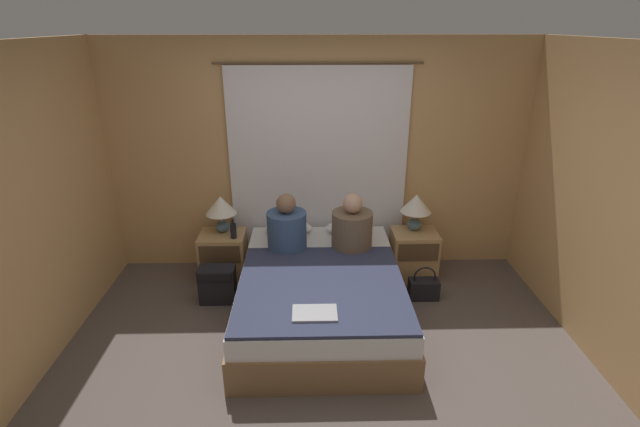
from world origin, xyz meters
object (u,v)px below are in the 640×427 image
(beer_bottle_on_left_stand, at_px, (233,231))
(bed, at_px, (321,295))
(lamp_right, at_px, (416,206))
(pillow_right, at_px, (349,228))
(nightstand_left, at_px, (224,257))
(person_left_in_bed, at_px, (287,228))
(handbag_on_floor, at_px, (424,288))
(backpack_on_floor, at_px, (217,282))
(lamp_left, at_px, (221,208))
(nightstand_right, at_px, (413,254))
(laptop_on_bed, at_px, (315,313))
(pillow_left, at_px, (288,228))
(person_right_in_bed, at_px, (352,228))

(beer_bottle_on_left_stand, bearing_deg, bed, -36.28)
(lamp_right, relative_size, pillow_right, 0.79)
(nightstand_left, xyz_separation_m, person_left_in_bed, (0.70, -0.27, 0.45))
(bed, bearing_deg, handbag_on_floor, 16.06)
(lamp_right, distance_m, beer_bottle_on_left_stand, 1.94)
(pillow_right, bearing_deg, bed, -111.40)
(backpack_on_floor, height_order, handbag_on_floor, backpack_on_floor)
(lamp_left, relative_size, lamp_right, 1.00)
(bed, xyz_separation_m, nightstand_left, (-1.03, 0.74, 0.02))
(bed, xyz_separation_m, lamp_right, (1.03, 0.81, 0.57))
(bed, distance_m, beer_bottle_on_left_stand, 1.16)
(nightstand_left, bearing_deg, beer_bottle_on_left_stand, -32.04)
(nightstand_right, xyz_separation_m, laptop_on_bed, (-1.10, -1.45, 0.26))
(nightstand_left, distance_m, pillow_left, 0.76)
(pillow_left, bearing_deg, laptop_on_bed, -80.35)
(person_right_in_bed, xyz_separation_m, beer_bottle_on_left_stand, (-1.21, 0.18, -0.10))
(bed, xyz_separation_m, pillow_left, (-0.33, 0.84, 0.31))
(nightstand_left, relative_size, pillow_left, 1.05)
(lamp_left, relative_size, person_left_in_bed, 0.69)
(pillow_right, bearing_deg, handbag_on_floor, -36.39)
(nightstand_left, xyz_separation_m, beer_bottle_on_left_stand, (0.14, -0.09, 0.35))
(beer_bottle_on_left_stand, height_order, backpack_on_floor, beer_bottle_on_left_stand)
(pillow_left, bearing_deg, person_left_in_bed, -89.60)
(person_right_in_bed, bearing_deg, laptop_on_bed, -108.14)
(nightstand_right, bearing_deg, pillow_right, 172.08)
(pillow_right, relative_size, laptop_on_bed, 1.47)
(pillow_right, xyz_separation_m, beer_bottle_on_left_stand, (-1.22, -0.19, 0.06))
(laptop_on_bed, relative_size, backpack_on_floor, 0.92)
(nightstand_left, xyz_separation_m, person_right_in_bed, (1.35, -0.27, 0.45))
(lamp_right, height_order, handbag_on_floor, lamp_right)
(person_left_in_bed, height_order, laptop_on_bed, person_left_in_bed)
(lamp_left, relative_size, backpack_on_floor, 1.07)
(bed, relative_size, beer_bottle_on_left_stand, 9.45)
(lamp_right, distance_m, pillow_right, 0.75)
(backpack_on_floor, bearing_deg, beer_bottle_on_left_stand, 69.14)
(backpack_on_floor, bearing_deg, pillow_right, 21.79)
(bed, bearing_deg, lamp_right, 38.27)
(pillow_left, distance_m, person_right_in_bed, 0.77)
(pillow_left, relative_size, backpack_on_floor, 1.35)
(nightstand_right, distance_m, person_right_in_bed, 0.88)
(backpack_on_floor, bearing_deg, person_left_in_bed, 14.03)
(person_left_in_bed, bearing_deg, nightstand_left, 159.10)
(nightstand_left, xyz_separation_m, laptop_on_bed, (0.97, -1.45, 0.26))
(bed, bearing_deg, lamp_left, 141.73)
(pillow_left, xyz_separation_m, beer_bottle_on_left_stand, (-0.56, -0.19, 0.06))
(person_right_in_bed, bearing_deg, pillow_left, 150.65)
(pillow_left, height_order, handbag_on_floor, pillow_left)
(nightstand_right, distance_m, handbag_on_floor, 0.46)
(nightstand_left, distance_m, pillow_right, 1.39)
(lamp_left, distance_m, lamp_right, 2.06)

